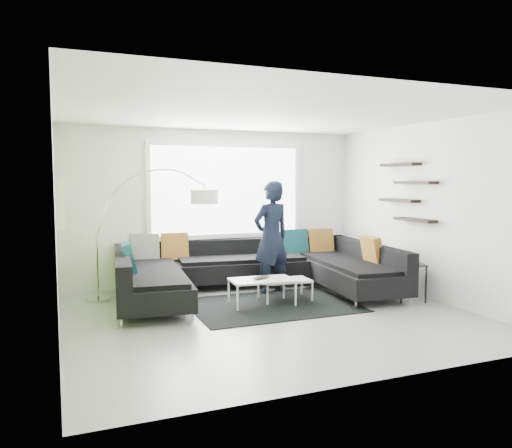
{
  "coord_description": "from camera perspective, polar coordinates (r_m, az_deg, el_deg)",
  "views": [
    {
      "loc": [
        -2.74,
        -6.3,
        1.89
      ],
      "look_at": [
        0.16,
        0.9,
        1.21
      ],
      "focal_mm": 35.0,
      "sensor_mm": 36.0,
      "label": 1
    }
  ],
  "objects": [
    {
      "name": "arc_lamp",
      "position": [
        8.12,
        -17.79,
        -1.24
      ],
      "size": [
        2.08,
        1.23,
        2.07
      ],
      "primitive_type": null,
      "rotation": [
        0.0,
        0.0,
        -0.22
      ],
      "color": "white",
      "rests_on": "ground"
    },
    {
      "name": "side_table",
      "position": [
        8.25,
        17.08,
        -6.35
      ],
      "size": [
        0.54,
        0.54,
        0.59
      ],
      "primitive_type": "cube",
      "rotation": [
        0.0,
        0.0,
        -0.32
      ],
      "color": "black",
      "rests_on": "ground"
    },
    {
      "name": "coffee_table",
      "position": [
        7.76,
        2.04,
        -7.55
      ],
      "size": [
        1.27,
        0.79,
        0.4
      ],
      "primitive_type": "cube",
      "rotation": [
        0.0,
        0.0,
        -0.07
      ],
      "color": "white",
      "rests_on": "ground"
    },
    {
      "name": "ground",
      "position": [
        7.13,
        1.56,
        -10.35
      ],
      "size": [
        5.5,
        5.5,
        0.0
      ],
      "primitive_type": "plane",
      "color": "gray",
      "rests_on": "ground"
    },
    {
      "name": "laptop",
      "position": [
        7.58,
        0.81,
        -6.21
      ],
      "size": [
        0.49,
        0.46,
        0.03
      ],
      "primitive_type": "imported",
      "rotation": [
        0.0,
        0.0,
        0.46
      ],
      "color": "black",
      "rests_on": "coffee_table"
    },
    {
      "name": "sectional_sofa",
      "position": [
        8.16,
        -0.23,
        -5.4
      ],
      "size": [
        4.6,
        3.12,
        0.94
      ],
      "rotation": [
        0.0,
        0.0,
        -0.1
      ],
      "color": "black",
      "rests_on": "ground"
    },
    {
      "name": "person",
      "position": [
        8.33,
        1.76,
        -1.53
      ],
      "size": [
        0.89,
        0.76,
        1.88
      ],
      "primitive_type": "imported",
      "rotation": [
        0.0,
        0.0,
        3.38
      ],
      "color": "black",
      "rests_on": "ground"
    },
    {
      "name": "rug",
      "position": [
        7.64,
        1.85,
        -9.23
      ],
      "size": [
        2.47,
        1.8,
        0.01
      ],
      "primitive_type": "cube",
      "rotation": [
        0.0,
        0.0,
        -0.01
      ],
      "color": "black",
      "rests_on": "ground"
    },
    {
      "name": "room_shell",
      "position": [
        7.08,
        1.21,
        4.38
      ],
      "size": [
        5.54,
        5.04,
        2.82
      ],
      "color": "white",
      "rests_on": "ground"
    }
  ]
}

